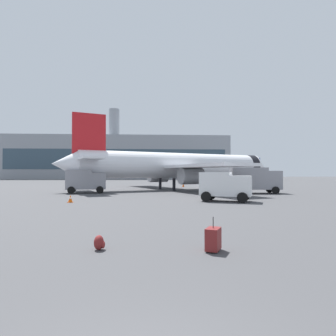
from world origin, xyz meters
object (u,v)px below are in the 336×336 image
Objects in this scene: airplane_taxiing at (236,173)px; traveller_backpack at (99,243)px; cargo_van at (225,185)px; fuel_truck at (255,179)px; safety_cone_far at (70,199)px; service_truck at (85,180)px; safety_cone_mid at (247,192)px; airplane_at_gate at (177,166)px; rolling_suitcase at (213,239)px; safety_cone_near at (183,185)px.

airplane_taxiing is 48.90× the size of traveller_backpack.
airplane_taxiing reaches higher than cargo_van.
fuel_truck is 9.60× the size of safety_cone_far.
safety_cone_mid is at bearing -14.76° from service_truck.
airplane_taxiing is at bearing 65.58° from airplane_at_gate.
airplane_at_gate is at bearing 86.74° from rolling_suitcase.
fuel_truck is 7.83× the size of safety_cone_near.
fuel_truck is at bearing -68.12° from safety_cone_near.
service_truck is 28.36m from traveller_backpack.
fuel_truck reaches higher than cargo_van.
safety_cone_mid is at bearing -76.94° from safety_cone_near.
cargo_van is 7.47× the size of safety_cone_far.
cargo_van is at bearing -107.15° from airplane_taxiing.
safety_cone_near reaches higher than traveller_backpack.
airplane_taxiing is 21.34× the size of rolling_suitcase.
cargo_van is (2.56, -18.86, -2.21)m from airplane_at_gate.
service_truck is 7.94× the size of safety_cone_far.
airplane_at_gate is 22.18m from safety_cone_far.
service_truck is at bearing 96.52° from safety_cone_far.
rolling_suitcase is at bearing -106.89° from airplane_taxiing.
airplane_taxiing is at bearing 72.85° from cargo_van.
service_truck is 18.83m from cargo_van.
airplane_taxiing is 85.17m from safety_cone_far.
safety_cone_mid is at bearing -121.05° from fuel_truck.
airplane_at_gate is at bearing 60.20° from safety_cone_far.
cargo_van is (-6.39, -10.17, -0.32)m from fuel_truck.
fuel_truck is at bearing -3.93° from service_truck.
airplane_at_gate is 6.67× the size of service_truck.
safety_cone_near is at bearing 91.33° from cargo_van.
safety_cone_mid is (4.89, -21.07, -0.04)m from safety_cone_near.
safety_cone_mid is at bearing 68.96° from rolling_suitcase.
safety_cone_far is at bearing 108.29° from traveller_backpack.
safety_cone_far is at bearing -115.81° from airplane_taxiing.
traveller_backpack is (-7.61, -43.61, -0.16)m from safety_cone_near.
traveller_backpack is (-12.50, -22.54, -0.12)m from safety_cone_mid.
cargo_van is 6.09× the size of safety_cone_near.
cargo_van is 13.51m from safety_cone_far.
rolling_suitcase is at bearing -69.84° from service_truck.
rolling_suitcase is at bearing -61.10° from safety_cone_far.
safety_cone_mid reaches higher than traveller_backpack.
rolling_suitcase is at bearing -5.54° from traveller_backpack.
airplane_at_gate is at bearing 135.83° from fuel_truck.
traveller_backpack is at bearing 174.46° from rolling_suitcase.
cargo_van is at bearing -88.67° from safety_cone_near.
airplane_taxiing is at bearing 74.52° from safety_cone_mid.
airplane_taxiing reaches higher than safety_cone_mid.
safety_cone_mid is at bearing 57.29° from cargo_van.
rolling_suitcase reaches higher than safety_cone_mid.
service_truck reaches higher than cargo_van.
cargo_van reaches higher than safety_cone_mid.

